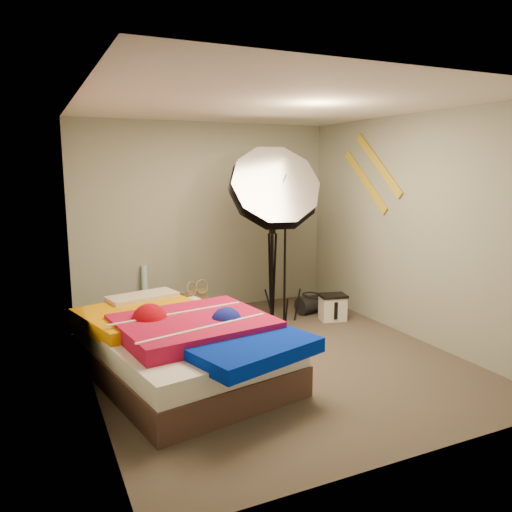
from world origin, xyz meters
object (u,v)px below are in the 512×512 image
wrapping_roll (145,292)px  camera_case (333,308)px  photo_umbrella (273,191)px  camera_tripod (272,264)px  tote_bag (194,305)px  duffel_bag (311,304)px  bed (182,345)px

wrapping_roll → camera_case: wrapping_roll is taller
wrapping_roll → camera_case: size_ratio=2.20×
camera_case → photo_umbrella: photo_umbrella is taller
wrapping_roll → camera_tripod: bearing=-21.4°
camera_case → camera_tripod: size_ratio=0.26×
wrapping_roll → photo_umbrella: bearing=-36.0°
tote_bag → duffel_bag: bearing=-38.2°
duffel_bag → bed: (-2.14, -1.26, 0.18)m
wrapping_roll → camera_case: 2.41m
camera_case → duffel_bag: camera_case is taller
wrapping_roll → camera_tripod: camera_tripod is taller
camera_case → duffel_bag: bearing=115.6°
camera_tripod → tote_bag: bearing=164.8°
photo_umbrella → camera_tripod: 1.05m
wrapping_roll → duffel_bag: (2.05, -0.71, -0.22)m
duffel_bag → camera_tripod: bearing=156.9°
duffel_bag → camera_tripod: (-0.52, 0.11, 0.57)m
bed → camera_tripod: camera_tripod is taller
tote_bag → wrapping_roll: (-0.55, 0.33, 0.15)m
tote_bag → duffel_bag: 1.55m
bed → tote_bag: bearing=68.7°
camera_case → photo_umbrella: 1.69m
tote_bag → photo_umbrella: 1.78m
tote_bag → bed: bed is taller
wrapping_roll → camera_tripod: size_ratio=0.57×
duffel_bag → bed: 2.49m
bed → wrapping_roll: bearing=87.4°
camera_tripod → bed: bearing=-139.6°
camera_case → photo_umbrella: bearing=-176.0°
camera_case → bed: size_ratio=0.13×
wrapping_roll → photo_umbrella: (1.35, -0.98, 1.31)m
camera_case → photo_umbrella: (-0.79, 0.12, 1.49)m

